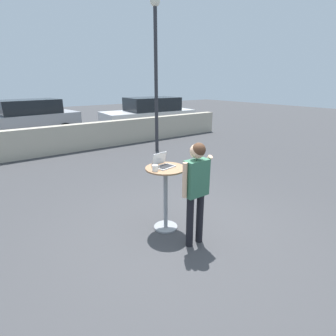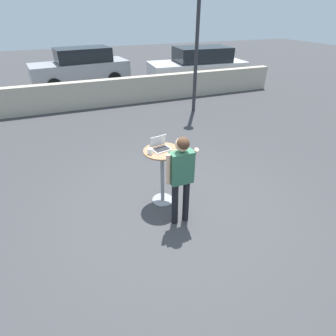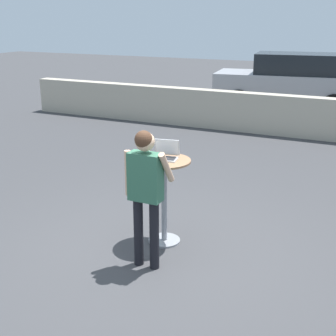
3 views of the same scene
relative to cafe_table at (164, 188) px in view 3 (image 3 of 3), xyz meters
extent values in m
plane|color=#3D3D3F|center=(0.11, -0.31, -0.73)|extent=(50.00, 50.00, 0.00)
cube|color=#B2A893|center=(0.11, 6.28, -0.24)|extent=(14.40, 0.35, 0.97)
cylinder|color=gray|center=(0.00, 0.00, -0.72)|extent=(0.41, 0.41, 0.03)
cylinder|color=gray|center=(0.00, 0.00, -0.18)|extent=(0.07, 0.07, 1.05)
cylinder|color=#8C6647|center=(0.00, 0.00, 0.36)|extent=(0.66, 0.66, 0.02)
cube|color=#B7BABF|center=(0.00, 0.01, 0.38)|extent=(0.34, 0.26, 0.02)
cube|color=black|center=(0.00, 0.01, 0.39)|extent=(0.30, 0.21, 0.00)
cube|color=#B7BABF|center=(-0.02, 0.14, 0.49)|extent=(0.31, 0.12, 0.21)
cube|color=white|center=(-0.02, 0.14, 0.50)|extent=(0.29, 0.11, 0.19)
cylinder|color=white|center=(-0.23, -0.04, 0.42)|extent=(0.09, 0.09, 0.10)
torus|color=white|center=(-0.17, -0.04, 0.42)|extent=(0.04, 0.01, 0.04)
cylinder|color=black|center=(-0.02, -0.64, -0.32)|extent=(0.11, 0.11, 0.82)
cylinder|color=black|center=(0.19, -0.64, -0.32)|extent=(0.11, 0.11, 0.82)
cube|color=#33664C|center=(0.09, -0.64, 0.37)|extent=(0.37, 0.19, 0.54)
sphere|color=#DBAD89|center=(0.09, -0.64, 0.77)|extent=(0.21, 0.21, 0.21)
sphere|color=#472D1E|center=(0.09, -0.67, 0.80)|extent=(0.20, 0.20, 0.20)
cylinder|color=#DBAD89|center=(-0.13, -0.65, 0.38)|extent=(0.07, 0.07, 0.52)
cylinder|color=#DBAD89|center=(0.30, -0.56, 0.48)|extent=(0.07, 0.31, 0.40)
cube|color=#9E9EA3|center=(-0.52, 9.79, -0.05)|extent=(4.57, 2.25, 0.79)
cube|color=black|center=(-0.30, 9.82, 0.65)|extent=(2.59, 1.78, 0.60)
cylinder|color=black|center=(-1.76, 8.82, -0.41)|extent=(0.66, 0.30, 0.64)
cylinder|color=black|center=(-1.97, 10.40, -0.41)|extent=(0.66, 0.30, 0.64)
cylinder|color=black|center=(0.94, 9.19, -0.41)|extent=(0.66, 0.30, 0.64)
cylinder|color=black|center=(0.73, 10.76, -0.41)|extent=(0.66, 0.30, 0.64)
camera|label=1|loc=(-2.35, -3.26, 1.69)|focal=28.00mm
camera|label=2|loc=(-1.37, -3.80, 2.48)|focal=28.00mm
camera|label=3|loc=(2.38, -4.89, 2.05)|focal=50.00mm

